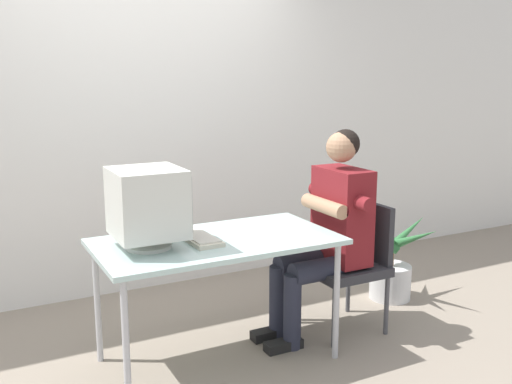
% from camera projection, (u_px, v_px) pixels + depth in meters
% --- Properties ---
extents(ground_plane, '(12.00, 12.00, 0.00)m').
position_uv_depth(ground_plane, '(218.00, 359.00, 3.48)').
color(ground_plane, gray).
extents(wall_back, '(8.00, 0.10, 3.00)m').
position_uv_depth(wall_back, '(178.00, 95.00, 4.53)').
color(wall_back, silver).
rests_on(wall_back, ground_plane).
extents(desk, '(1.37, 0.73, 0.74)m').
position_uv_depth(desk, '(217.00, 249.00, 3.34)').
color(desk, '#B7B7BC').
rests_on(desk, ground_plane).
extents(crt_monitor, '(0.38, 0.38, 0.43)m').
position_uv_depth(crt_monitor, '(148.00, 204.00, 3.11)').
color(crt_monitor, silver).
rests_on(crt_monitor, desk).
extents(keyboard, '(0.16, 0.41, 0.03)m').
position_uv_depth(keyboard, '(198.00, 237.00, 3.31)').
color(keyboard, beige).
rests_on(keyboard, desk).
extents(office_chair, '(0.47, 0.47, 0.84)m').
position_uv_depth(office_chair, '(351.00, 258.00, 3.83)').
color(office_chair, '#4C4C51').
rests_on(office_chair, ground_plane).
extents(person_seated, '(0.71, 0.60, 1.33)m').
position_uv_depth(person_seated, '(329.00, 227.00, 3.70)').
color(person_seated, maroon).
rests_on(person_seated, ground_plane).
extents(potted_plant, '(0.76, 0.70, 0.76)m').
position_uv_depth(potted_plant, '(391.00, 263.00, 4.36)').
color(potted_plant, silver).
rests_on(potted_plant, ground_plane).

